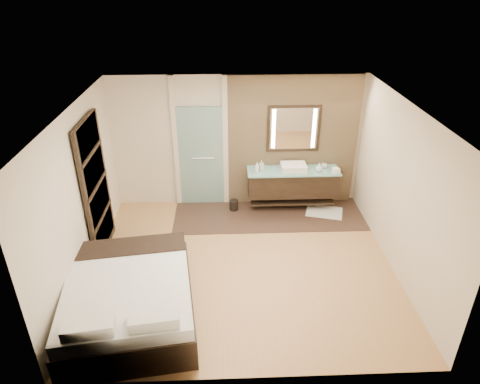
{
  "coord_description": "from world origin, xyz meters",
  "views": [
    {
      "loc": [
        -0.29,
        -5.82,
        4.49
      ],
      "look_at": [
        -0.02,
        0.6,
        1.08
      ],
      "focal_mm": 32.0,
      "sensor_mm": 36.0,
      "label": 1
    }
  ],
  "objects_px": {
    "mirror_unit": "(294,129)",
    "waste_bin": "(234,205)",
    "vanity": "(292,183)",
    "bed": "(130,299)"
  },
  "relations": [
    {
      "from": "vanity",
      "to": "mirror_unit",
      "type": "bearing_deg",
      "value": 90.0
    },
    {
      "from": "vanity",
      "to": "waste_bin",
      "type": "xyz_separation_m",
      "value": [
        -1.2,
        -0.07,
        -0.47
      ]
    },
    {
      "from": "vanity",
      "to": "bed",
      "type": "relative_size",
      "value": 0.78
    },
    {
      "from": "vanity",
      "to": "bed",
      "type": "height_order",
      "value": "vanity"
    },
    {
      "from": "waste_bin",
      "to": "bed",
      "type": "bearing_deg",
      "value": -117.24
    },
    {
      "from": "vanity",
      "to": "waste_bin",
      "type": "bearing_deg",
      "value": -176.76
    },
    {
      "from": "mirror_unit",
      "to": "waste_bin",
      "type": "relative_size",
      "value": 4.71
    },
    {
      "from": "mirror_unit",
      "to": "bed",
      "type": "bearing_deg",
      "value": -129.67
    },
    {
      "from": "vanity",
      "to": "mirror_unit",
      "type": "distance_m",
      "value": 1.1
    },
    {
      "from": "mirror_unit",
      "to": "waste_bin",
      "type": "xyz_separation_m",
      "value": [
        -1.2,
        -0.31,
        -1.54
      ]
    }
  ]
}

